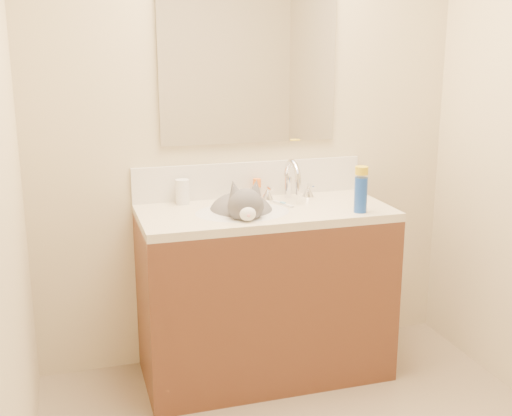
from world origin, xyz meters
TOP-DOWN VIEW (x-y plane):
  - room_shell at (0.00, 0.00)m, footprint 2.24×2.54m
  - vanity_cabinet at (0.00, 0.97)m, footprint 1.20×0.55m
  - counter_slab at (0.00, 0.97)m, footprint 1.20×0.55m
  - basin at (-0.12, 0.94)m, footprint 0.45×0.36m
  - faucet at (0.18, 1.11)m, footprint 0.28×0.20m
  - cat at (-0.11, 0.97)m, footprint 0.36×0.46m
  - backsplash at (0.00, 1.24)m, footprint 1.20×0.02m
  - mirror at (0.00, 1.24)m, footprint 0.90×0.02m
  - pill_bottle at (-0.36, 1.18)m, footprint 0.08×0.08m
  - pill_label at (-0.36, 1.18)m, footprint 0.06×0.06m
  - silver_jar at (0.01, 1.16)m, footprint 0.06×0.06m
  - amber_bottle at (0.03, 1.19)m, footprint 0.04×0.04m
  - toothbrush at (0.10, 1.01)m, footprint 0.06×0.14m
  - toothbrush_head at (0.10, 1.01)m, footprint 0.02×0.03m
  - spray_can at (0.41, 0.79)m, footprint 0.07×0.07m
  - spray_cap at (0.41, 0.79)m, footprint 0.07×0.07m

SIDE VIEW (x-z plane):
  - vanity_cabinet at x=0.00m, z-range 0.00..0.82m
  - basin at x=-0.12m, z-range 0.72..0.86m
  - cat at x=-0.11m, z-range 0.67..1.01m
  - counter_slab at x=0.00m, z-range 0.82..0.86m
  - toothbrush at x=0.10m, z-range 0.86..0.87m
  - toothbrush_head at x=0.10m, z-range 0.86..0.88m
  - silver_jar at x=0.01m, z-range 0.86..0.92m
  - pill_label at x=-0.36m, z-range 0.89..0.92m
  - amber_bottle at x=0.03m, z-range 0.86..0.96m
  - pill_bottle at x=-0.36m, z-range 0.86..0.98m
  - spray_can at x=0.41m, z-range 0.86..1.03m
  - faucet at x=0.18m, z-range 0.84..1.05m
  - backsplash at x=0.00m, z-range 0.86..1.04m
  - spray_cap at x=0.41m, z-range 1.04..1.08m
  - room_shell at x=0.00m, z-range 0.23..2.75m
  - mirror at x=0.00m, z-range 1.14..1.94m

